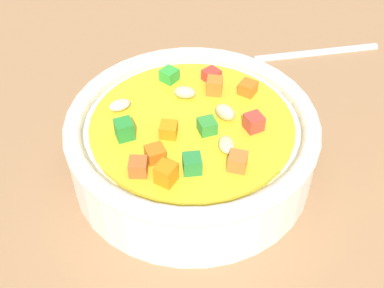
{
  "coord_description": "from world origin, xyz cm",
  "views": [
    {
      "loc": [
        8.24,
        -27.8,
        30.88
      ],
      "look_at": [
        0.0,
        0.0,
        2.79
      ],
      "focal_mm": 47.2,
      "sensor_mm": 36.0,
      "label": 1
    }
  ],
  "objects": [
    {
      "name": "spoon",
      "position": [
        2.25,
        17.13,
        0.47
      ],
      "size": [
        21.26,
        11.88,
        1.03
      ],
      "rotation": [
        0.0,
        0.0,
        3.61
      ],
      "color": "silver",
      "rests_on": "ground_plane"
    },
    {
      "name": "soup_bowl_main",
      "position": [
        0.0,
        -0.01,
        3.09
      ],
      "size": [
        19.73,
        19.73,
        6.54
      ],
      "color": "white",
      "rests_on": "ground_plane"
    },
    {
      "name": "ground_plane",
      "position": [
        0.0,
        0.0,
        -1.0
      ],
      "size": [
        140.0,
        140.0,
        2.0
      ],
      "primitive_type": "cube",
      "color": "#9E754F"
    }
  ]
}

